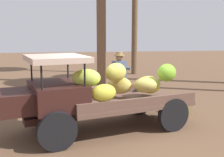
# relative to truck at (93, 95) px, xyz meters

# --- Properties ---
(ground_plane) EXTENTS (60.00, 60.00, 0.00)m
(ground_plane) POSITION_rel_truck_xyz_m (-0.63, -0.16, -0.90)
(ground_plane) COLOR brown
(truck) EXTENTS (4.66, 2.63, 1.84)m
(truck) POSITION_rel_truck_xyz_m (0.00, 0.00, 0.00)
(truck) COLOR #351A16
(truck) RESTS_ON ground
(farmer) EXTENTS (0.57, 0.54, 1.77)m
(farmer) POSITION_rel_truck_xyz_m (-1.03, -1.98, 0.11)
(farmer) COLOR #B3A99A
(farmer) RESTS_ON ground
(wooden_crate) EXTENTS (0.49, 0.55, 0.49)m
(wooden_crate) POSITION_rel_truck_xyz_m (-2.70, -1.02, -0.65)
(wooden_crate) COLOR olive
(wooden_crate) RESTS_ON ground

